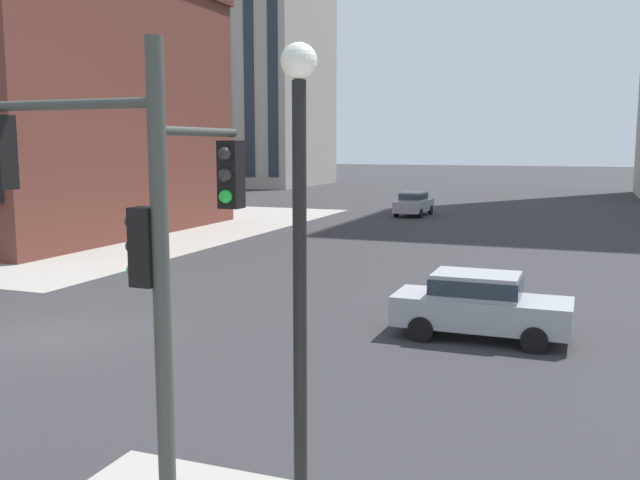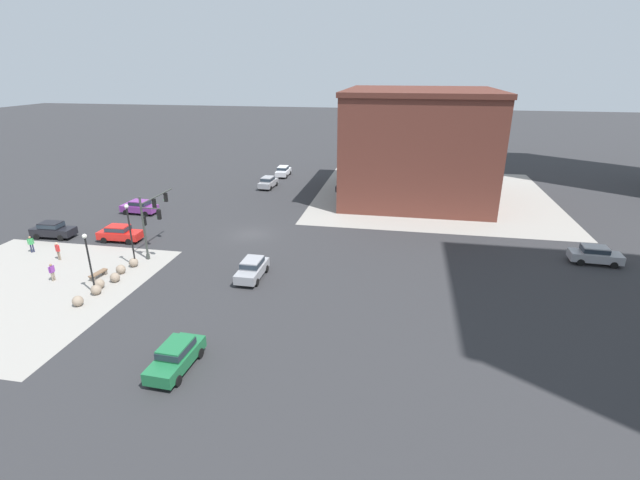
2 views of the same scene
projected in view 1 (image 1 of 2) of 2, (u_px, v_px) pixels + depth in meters
The scene contains 6 objects.
ground_plane at pixel (54, 336), 17.90m from camera, with size 320.00×320.00×0.00m, color #2D2D30.
sidewalk_far_corner at pixel (26, 224), 43.45m from camera, with size 32.00×32.00×0.02m, color gray.
traffic_signal_main at pixel (89, 234), 8.32m from camera, with size 5.97×2.09×6.05m.
street_lamp_corner_near at pixel (300, 271), 6.92m from camera, with size 0.36×0.36×5.87m.
car_main_northbound_near at pixel (414, 203), 48.30m from camera, with size 2.06×4.48×1.68m.
car_main_southbound_far at pixel (480, 303), 17.55m from camera, with size 4.41×1.91×1.68m.
Camera 1 is at (12.61, -13.82, 4.88)m, focal length 38.87 mm.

